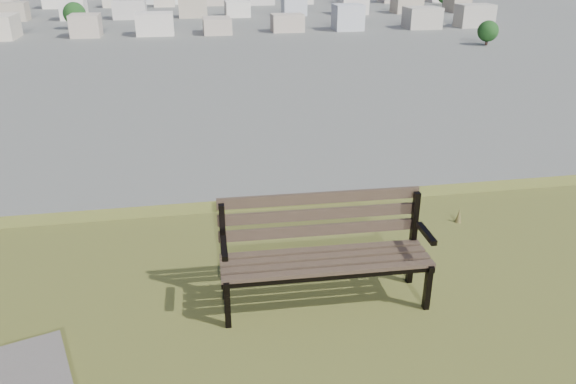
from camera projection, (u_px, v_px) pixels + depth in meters
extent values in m
cube|color=#493C2A|center=(330.00, 271.00, 5.01)|extent=(1.95, 0.15, 0.04)
cube|color=#493C2A|center=(327.00, 264.00, 5.13)|extent=(1.95, 0.15, 0.04)
cube|color=#493C2A|center=(324.00, 257.00, 5.25)|extent=(1.95, 0.15, 0.04)
cube|color=#493C2A|center=(322.00, 250.00, 5.36)|extent=(1.95, 0.15, 0.04)
cube|color=#493C2A|center=(320.00, 230.00, 5.37)|extent=(1.94, 0.09, 0.11)
cube|color=#493C2A|center=(320.00, 214.00, 5.33)|extent=(1.94, 0.09, 0.11)
cube|color=#493C2A|center=(320.00, 198.00, 5.29)|extent=(1.94, 0.09, 0.11)
cube|color=black|center=(227.00, 304.00, 4.96)|extent=(0.06, 0.07, 0.48)
cube|color=black|center=(224.00, 252.00, 5.28)|extent=(0.06, 0.07, 0.99)
cube|color=black|center=(225.00, 271.00, 5.07)|extent=(0.07, 0.54, 0.05)
cube|color=black|center=(224.00, 248.00, 4.92)|extent=(0.06, 0.39, 0.05)
cube|color=black|center=(428.00, 287.00, 5.21)|extent=(0.06, 0.07, 0.48)
cube|color=black|center=(413.00, 239.00, 5.53)|extent=(0.06, 0.07, 0.99)
cube|color=black|center=(421.00, 256.00, 5.32)|extent=(0.07, 0.54, 0.05)
cube|color=black|center=(426.00, 233.00, 5.17)|extent=(0.06, 0.39, 0.05)
cube|color=black|center=(330.00, 277.00, 5.02)|extent=(1.94, 0.10, 0.04)
cube|color=black|center=(321.00, 254.00, 5.39)|extent=(1.94, 0.10, 0.04)
cone|color=brown|center=(459.00, 216.00, 6.92)|extent=(0.08, 0.08, 0.18)
cube|color=silver|center=(1.00, 28.00, 182.95)|extent=(11.00, 11.00, 7.00)
cube|color=#ACA293|center=(78.00, 26.00, 186.79)|extent=(11.00, 11.00, 7.00)
cube|color=#B3A18E|center=(151.00, 24.00, 190.63)|extent=(11.00, 11.00, 7.00)
cube|color=#B9B9BE|center=(222.00, 23.00, 194.47)|extent=(11.00, 11.00, 7.00)
cube|color=beige|center=(290.00, 21.00, 198.31)|extent=(11.00, 11.00, 7.00)
cube|color=tan|center=(356.00, 20.00, 202.16)|extent=(11.00, 11.00, 7.00)
cube|color=beige|center=(419.00, 18.00, 206.00)|extent=(11.00, 11.00, 7.00)
cube|color=beige|center=(479.00, 17.00, 209.84)|extent=(11.00, 11.00, 7.00)
cube|color=#B3A18E|center=(5.00, 12.00, 226.08)|extent=(11.00, 11.00, 7.00)
cube|color=#B9B9BE|center=(67.00, 11.00, 229.92)|extent=(11.00, 11.00, 7.00)
cube|color=beige|center=(127.00, 10.00, 233.76)|extent=(11.00, 11.00, 7.00)
cube|color=tan|center=(186.00, 9.00, 237.60)|extent=(11.00, 11.00, 7.00)
cube|color=beige|center=(242.00, 8.00, 241.44)|extent=(11.00, 11.00, 7.00)
cube|color=beige|center=(297.00, 7.00, 245.28)|extent=(11.00, 11.00, 7.00)
cube|color=silver|center=(350.00, 6.00, 249.12)|extent=(11.00, 11.00, 7.00)
cube|color=#ACA293|center=(401.00, 5.00, 252.96)|extent=(11.00, 11.00, 7.00)
cube|color=#B3A18E|center=(451.00, 4.00, 256.81)|extent=(11.00, 11.00, 7.00)
cube|color=tan|center=(7.00, 1.00, 269.21)|extent=(11.00, 11.00, 7.00)
cube|color=beige|center=(60.00, 0.00, 273.05)|extent=(11.00, 11.00, 7.00)
cube|color=beige|center=(111.00, 0.00, 276.89)|extent=(11.00, 11.00, 7.00)
cylinder|color=#2F1D17|center=(487.00, 42.00, 171.91)|extent=(0.80, 0.80, 2.10)
sphere|color=black|center=(488.00, 31.00, 170.64)|extent=(6.30, 6.30, 6.30)
cylinder|color=#2F1D17|center=(76.00, 25.00, 205.04)|extent=(0.80, 0.80, 2.70)
sphere|color=black|center=(74.00, 14.00, 203.40)|extent=(8.10, 8.10, 8.10)
cylinder|color=#2F1D17|center=(443.00, 3.00, 286.45)|extent=(0.80, 0.80, 1.95)
cylinder|color=#2F1D17|center=(263.00, 2.00, 290.04)|extent=(0.80, 0.80, 2.10)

